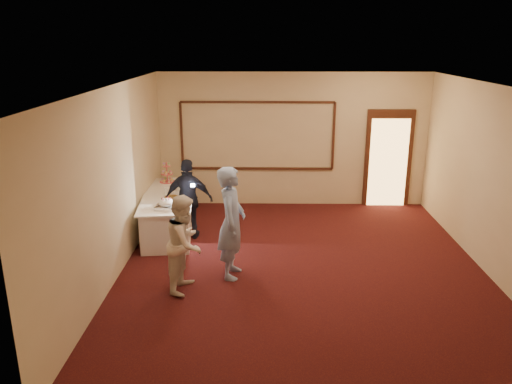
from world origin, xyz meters
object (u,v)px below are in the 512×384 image
pavlova_tray (166,204)px  man (232,223)px  plate_stack_a (169,190)px  tart (171,198)px  plate_stack_b (180,186)px  woman (185,243)px  buffet_table (169,213)px  guest (189,199)px  cupcake_stand (167,174)px

pavlova_tray → man: (1.24, -1.10, 0.06)m
plate_stack_a → tart: size_ratio=0.62×
tart → pavlova_tray: bearing=-89.9°
plate_stack_a → plate_stack_b: 0.31m
plate_stack_a → woman: bearing=-74.1°
plate_stack_a → woman: size_ratio=0.12×
buffet_table → woman: bearing=-73.6°
tart → guest: bearing=-1.6°
buffet_table → woman: 2.48m
buffet_table → cupcake_stand: bearing=101.5°
tart → man: size_ratio=0.16×
cupcake_stand → tart: (0.30, -1.18, -0.14)m
pavlova_tray → plate_stack_b: size_ratio=2.63×
plate_stack_a → woman: woman is taller
plate_stack_b → buffet_table: bearing=-123.1°
buffet_table → plate_stack_a: size_ratio=14.04×
pavlova_tray → woman: 1.66m
buffet_table → plate_stack_b: bearing=56.9°
man → plate_stack_a: bearing=39.9°
pavlova_tray → tart: (-0.00, 0.50, -0.05)m
woman → cupcake_stand: bearing=26.0°
plate_stack_b → guest: bearing=-66.1°
plate_stack_b → plate_stack_a: bearing=-122.5°
man → guest: size_ratio=1.17×
plate_stack_a → tart: bearing=-72.6°
pavlova_tray → cupcake_stand: 1.71m
cupcake_stand → woman: bearing=-74.9°
guest → tart: bearing=1.2°
buffet_table → guest: bearing=-34.8°
cupcake_stand → tart: bearing=-75.8°
plate_stack_a → cupcake_stand: bearing=102.9°
plate_stack_b → tart: (-0.07, -0.59, -0.05)m
plate_stack_a → woman: 2.48m
buffet_table → tart: size_ratio=8.76×
buffet_table → guest: (0.45, -0.31, 0.39)m
pavlova_tray → plate_stack_b: bearing=86.6°
man → woman: bearing=129.1°
woman → plate_stack_a: bearing=26.8°
cupcake_stand → guest: bearing=-62.2°
cupcake_stand → plate_stack_a: size_ratio=2.60×
guest → cupcake_stand: bearing=-59.3°
plate_stack_b → man: bearing=-61.7°
tart → plate_stack_a: bearing=107.4°
cupcake_stand → guest: guest is taller
buffet_table → guest: guest is taller
cupcake_stand → tart: size_ratio=1.62×
plate_stack_a → plate_stack_b: (0.17, 0.26, 0.00)m
plate_stack_a → guest: (0.43, -0.34, -0.07)m
tart → guest: 0.33m
plate_stack_a → guest: size_ratio=0.12×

